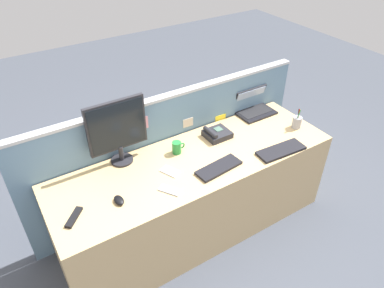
{
  "coord_description": "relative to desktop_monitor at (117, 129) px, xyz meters",
  "views": [
    {
      "loc": [
        -1.17,
        -1.8,
        2.46
      ],
      "look_at": [
        0.0,
        0.05,
        0.87
      ],
      "focal_mm": 33.3,
      "sensor_mm": 36.0,
      "label": 1
    }
  ],
  "objects": [
    {
      "name": "ground_plane",
      "position": [
        0.48,
        -0.3,
        -1.04
      ],
      "size": [
        10.0,
        10.0,
        0.0
      ],
      "primitive_type": "plane",
      "color": "#424751"
    },
    {
      "name": "desk",
      "position": [
        0.48,
        -0.3,
        -0.66
      ],
      "size": [
        2.27,
        0.73,
        0.75
      ],
      "primitive_type": "cube",
      "color": "tan",
      "rests_on": "ground_plane"
    },
    {
      "name": "cubicle_divider",
      "position": [
        0.48,
        0.1,
        -0.47
      ],
      "size": [
        2.56,
        0.08,
        1.13
      ],
      "color": "#6084A3",
      "rests_on": "ground_plane"
    },
    {
      "name": "desktop_monitor",
      "position": [
        0.0,
        0.0,
        0.0
      ],
      "size": [
        0.44,
        0.17,
        0.51
      ],
      "color": "#232328",
      "rests_on": "desk"
    },
    {
      "name": "laptop",
      "position": [
        1.32,
        0.03,
        -0.24
      ],
      "size": [
        0.34,
        0.26,
        0.22
      ],
      "color": "black",
      "rests_on": "desk"
    },
    {
      "name": "desk_phone",
      "position": [
        0.8,
        -0.13,
        -0.26
      ],
      "size": [
        0.2,
        0.18,
        0.09
      ],
      "color": "#232328",
      "rests_on": "desk"
    },
    {
      "name": "keyboard_main",
      "position": [
        0.57,
        -0.48,
        -0.28
      ],
      "size": [
        0.37,
        0.17,
        0.02
      ],
      "primitive_type": "cube",
      "rotation": [
        0.0,
        0.0,
        0.1
      ],
      "color": "black",
      "rests_on": "desk"
    },
    {
      "name": "keyboard_spare",
      "position": [
        1.11,
        -0.57,
        -0.28
      ],
      "size": [
        0.41,
        0.17,
        0.02
      ],
      "primitive_type": "cube",
      "rotation": [
        0.0,
        0.0,
        -0.07
      ],
      "color": "black",
      "rests_on": "desk"
    },
    {
      "name": "computer_mouse_right_hand",
      "position": [
        -0.19,
        -0.41,
        -0.27
      ],
      "size": [
        0.06,
        0.1,
        0.03
      ],
      "primitive_type": "ellipsoid",
      "rotation": [
        0.0,
        0.0,
        0.01
      ],
      "color": "black",
      "rests_on": "desk"
    },
    {
      "name": "pen_cup",
      "position": [
        1.47,
        -0.38,
        -0.24
      ],
      "size": [
        0.08,
        0.08,
        0.19
      ],
      "color": "#99999E",
      "rests_on": "desk"
    },
    {
      "name": "cell_phone_silver_slab",
      "position": [
        0.15,
        -0.49,
        -0.29
      ],
      "size": [
        0.14,
        0.16,
        0.01
      ],
      "primitive_type": "cube",
      "rotation": [
        0.0,
        0.0,
        0.58
      ],
      "color": "#B7BAC1",
      "rests_on": "desk"
    },
    {
      "name": "cell_phone_white_slab",
      "position": [
        0.25,
        -0.32,
        -0.29
      ],
      "size": [
        0.13,
        0.16,
        0.01
      ],
      "primitive_type": "cube",
      "rotation": [
        0.0,
        0.0,
        0.41
      ],
      "color": "silver",
      "rests_on": "desk"
    },
    {
      "name": "tv_remote",
      "position": [
        -0.49,
        -0.39,
        -0.28
      ],
      "size": [
        0.15,
        0.15,
        0.02
      ],
      "primitive_type": "cube",
      "rotation": [
        0.0,
        0.0,
        -0.75
      ],
      "color": "black",
      "rests_on": "desk"
    },
    {
      "name": "coffee_mug",
      "position": [
        0.41,
        -0.14,
        -0.24
      ],
      "size": [
        0.11,
        0.07,
        0.1
      ],
      "color": "#238438",
      "rests_on": "desk"
    }
  ]
}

